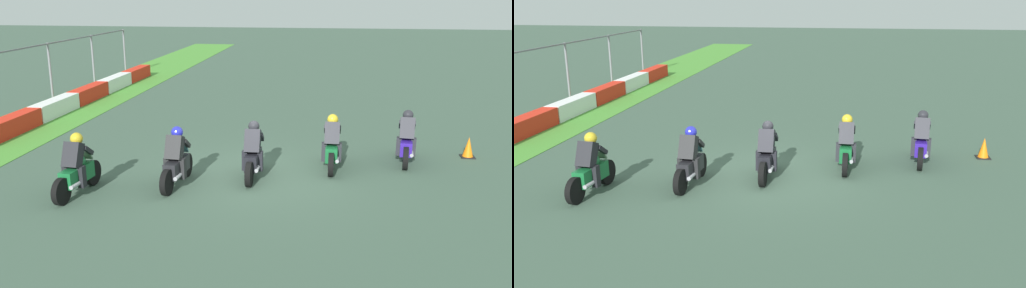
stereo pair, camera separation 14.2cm
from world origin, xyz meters
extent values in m
plane|color=#3C5444|center=(0.00, 0.00, 0.00)|extent=(120.00, 120.00, 0.00)
cube|color=red|center=(3.02, 8.95, 0.32)|extent=(2.96, 0.60, 0.64)
cube|color=white|center=(6.05, 8.95, 0.32)|extent=(2.96, 0.60, 0.64)
cube|color=red|center=(9.07, 8.95, 0.32)|extent=(2.96, 0.60, 0.64)
cube|color=white|center=(12.09, 8.95, 0.32)|extent=(2.96, 0.60, 0.64)
cube|color=red|center=(15.11, 8.95, 0.32)|extent=(2.96, 0.60, 0.64)
cylinder|color=slate|center=(8.73, 10.50, 1.29)|extent=(0.10, 0.10, 2.58)
cylinder|color=slate|center=(13.09, 10.50, 1.29)|extent=(0.10, 0.10, 2.58)
cylinder|color=slate|center=(17.46, 10.50, 1.29)|extent=(0.10, 0.10, 2.58)
cylinder|color=black|center=(2.48, -4.07, 0.32)|extent=(0.65, 0.21, 0.64)
cylinder|color=black|center=(1.09, -3.92, 0.32)|extent=(0.65, 0.21, 0.64)
cube|color=#321B93|center=(1.78, -3.99, 0.50)|extent=(1.13, 0.44, 0.40)
ellipsoid|color=#321B93|center=(1.88, -4.00, 0.80)|extent=(0.51, 0.35, 0.24)
cube|color=red|center=(1.28, -3.94, 0.52)|extent=(0.08, 0.17, 0.08)
cylinder|color=#A5A5AD|center=(1.42, -4.11, 0.37)|extent=(0.43, 0.15, 0.10)
cube|color=#26262D|center=(1.68, -3.98, 1.02)|extent=(0.53, 0.45, 0.66)
sphere|color=#26262B|center=(1.90, -4.01, 1.36)|extent=(0.33, 0.33, 0.30)
cube|color=gray|center=(2.28, -4.05, 0.84)|extent=(0.18, 0.28, 0.23)
cube|color=#26262D|center=(1.69, -3.78, 0.50)|extent=(0.19, 0.16, 0.52)
cube|color=#26262D|center=(1.64, -4.18, 0.50)|extent=(0.19, 0.16, 0.52)
cube|color=#26262D|center=(2.08, -3.85, 1.04)|extent=(0.39, 0.14, 0.31)
cube|color=#26262D|center=(2.04, -4.20, 1.04)|extent=(0.39, 0.14, 0.31)
cylinder|color=black|center=(1.63, -1.90, 0.32)|extent=(0.64, 0.14, 0.64)
cylinder|color=black|center=(0.23, -1.89, 0.32)|extent=(0.64, 0.14, 0.64)
cube|color=#16602F|center=(0.93, -1.90, 0.50)|extent=(1.10, 0.33, 0.40)
ellipsoid|color=#16602F|center=(1.03, -1.90, 0.80)|extent=(0.48, 0.30, 0.24)
cube|color=red|center=(0.42, -1.89, 0.52)|extent=(0.06, 0.16, 0.08)
cylinder|color=#A5A5AD|center=(0.58, -2.05, 0.37)|extent=(0.42, 0.10, 0.10)
cube|color=#26262C|center=(0.83, -1.90, 1.02)|extent=(0.49, 0.40, 0.66)
sphere|color=gold|center=(1.05, -1.90, 1.36)|extent=(0.30, 0.30, 0.30)
cube|color=#7D8F52|center=(1.43, -1.90, 0.84)|extent=(0.16, 0.26, 0.23)
cube|color=#26262C|center=(0.81, -1.70, 0.50)|extent=(0.18, 0.14, 0.52)
cube|color=#26262C|center=(0.81, -2.10, 0.50)|extent=(0.18, 0.14, 0.52)
cube|color=#26262C|center=(1.21, -1.72, 1.04)|extent=(0.39, 0.10, 0.31)
cube|color=#26262C|center=(1.21, -2.08, 1.04)|extent=(0.39, 0.10, 0.31)
cylinder|color=black|center=(0.55, 0.13, 0.32)|extent=(0.64, 0.14, 0.64)
cylinder|color=black|center=(-0.85, 0.13, 0.32)|extent=(0.64, 0.14, 0.64)
cube|color=black|center=(-0.15, 0.13, 0.50)|extent=(1.10, 0.32, 0.40)
ellipsoid|color=black|center=(-0.05, 0.13, 0.80)|extent=(0.48, 0.30, 0.24)
cube|color=red|center=(-0.66, 0.13, 0.52)|extent=(0.06, 0.16, 0.08)
cylinder|color=#A5A5AD|center=(-0.50, -0.03, 0.37)|extent=(0.42, 0.10, 0.10)
cube|color=black|center=(-0.25, 0.13, 1.02)|extent=(0.48, 0.40, 0.66)
sphere|color=#26262B|center=(-0.03, 0.13, 1.36)|extent=(0.30, 0.30, 0.30)
cube|color=#378255|center=(0.35, 0.13, 0.84)|extent=(0.15, 0.26, 0.23)
cube|color=black|center=(-0.27, 0.33, 0.50)|extent=(0.18, 0.14, 0.52)
cube|color=black|center=(-0.27, -0.07, 0.50)|extent=(0.18, 0.14, 0.52)
cube|color=black|center=(0.13, 0.31, 1.04)|extent=(0.39, 0.10, 0.31)
cube|color=black|center=(0.13, -0.05, 1.04)|extent=(0.39, 0.10, 0.31)
cylinder|color=black|center=(-0.33, 1.89, 0.32)|extent=(0.65, 0.18, 0.64)
cylinder|color=black|center=(-1.72, 1.99, 0.32)|extent=(0.65, 0.18, 0.64)
cube|color=black|center=(-1.02, 1.94, 0.50)|extent=(1.12, 0.39, 0.40)
ellipsoid|color=black|center=(-0.92, 1.93, 0.80)|extent=(0.50, 0.33, 0.24)
cube|color=red|center=(-1.53, 1.98, 0.52)|extent=(0.07, 0.16, 0.08)
cylinder|color=#A5A5AD|center=(-1.38, 1.81, 0.37)|extent=(0.43, 0.13, 0.10)
cube|color=black|center=(-1.12, 1.95, 1.02)|extent=(0.51, 0.43, 0.66)
sphere|color=#2326AE|center=(-0.90, 1.93, 1.36)|extent=(0.32, 0.32, 0.30)
cube|color=teal|center=(-0.53, 1.91, 0.84)|extent=(0.17, 0.27, 0.23)
cube|color=black|center=(-1.13, 2.15, 0.50)|extent=(0.19, 0.15, 0.52)
cube|color=black|center=(-1.16, 1.75, 0.50)|extent=(0.19, 0.15, 0.52)
cube|color=black|center=(-0.73, 2.10, 1.04)|extent=(0.39, 0.13, 0.31)
cube|color=black|center=(-0.76, 1.74, 1.04)|extent=(0.39, 0.13, 0.31)
cylinder|color=black|center=(-1.27, 4.08, 0.32)|extent=(0.65, 0.19, 0.64)
cylinder|color=black|center=(-2.66, 4.20, 0.32)|extent=(0.65, 0.19, 0.64)
cube|color=#16602F|center=(-1.96, 4.14, 0.50)|extent=(1.12, 0.41, 0.40)
ellipsoid|color=#16602F|center=(-1.86, 4.13, 0.80)|extent=(0.50, 0.34, 0.24)
cube|color=red|center=(-2.47, 4.18, 0.52)|extent=(0.07, 0.16, 0.08)
cylinder|color=#A5A5AD|center=(-2.33, 4.01, 0.37)|extent=(0.43, 0.14, 0.10)
cube|color=black|center=(-2.06, 4.15, 1.02)|extent=(0.52, 0.44, 0.66)
sphere|color=gold|center=(-1.84, 4.13, 1.36)|extent=(0.32, 0.32, 0.30)
cube|color=slate|center=(-1.47, 4.10, 0.84)|extent=(0.18, 0.27, 0.23)
cube|color=black|center=(-2.07, 4.35, 0.50)|extent=(0.19, 0.15, 0.52)
cube|color=black|center=(-2.10, 3.95, 0.50)|extent=(0.19, 0.15, 0.52)
cube|color=black|center=(-1.67, 4.30, 1.04)|extent=(0.39, 0.13, 0.31)
cube|color=black|center=(-1.70, 3.94, 1.04)|extent=(0.39, 0.13, 0.31)
cube|color=black|center=(2.53, -5.89, 0.01)|extent=(0.40, 0.40, 0.03)
cone|color=orange|center=(2.53, -5.89, 0.31)|extent=(0.32, 0.32, 0.61)
camera|label=1|loc=(-13.53, -1.87, 4.75)|focal=38.01mm
camera|label=2|loc=(-13.51, -2.02, 4.75)|focal=38.01mm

